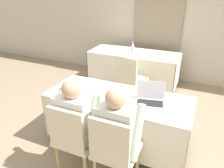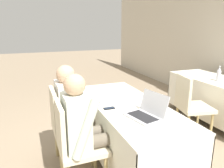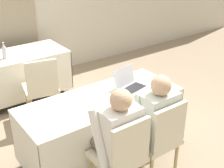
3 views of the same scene
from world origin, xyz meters
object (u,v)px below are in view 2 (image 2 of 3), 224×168
Objects in this scene: person_checkered_shirt at (74,108)px; person_white_shirt at (85,125)px; chair_far_spare at (190,103)px; water_bottle at (219,74)px; chair_near_left at (66,123)px; cell_phone at (109,108)px; chair_near_right at (74,142)px; laptop at (146,113)px.

person_white_shirt is at bearing -180.00° from person_checkered_shirt.
water_bottle is at bearing -61.19° from chair_far_spare.
chair_near_left is at bearing 90.00° from person_checkered_shirt.
chair_near_right is (0.17, -0.42, -0.23)m from cell_phone.
chair_near_left is (-0.30, -0.42, -0.23)m from cell_phone.
cell_phone is 0.13× the size of chair_near_left.
chair_far_spare is (0.21, -0.70, -0.33)m from water_bottle.
water_bottle is (-0.50, 2.05, 0.10)m from cell_phone.
chair_far_spare is at bearing 107.34° from laptop.
laptop is 0.86m from person_checkered_shirt.
laptop is 0.43× the size of chair_near_right.
person_checkered_shirt is 1.00× the size of person_white_shirt.
chair_near_left is at bearing -85.39° from water_bottle.
water_bottle reaches higher than chair_far_spare.
water_bottle is 0.80m from chair_far_spare.
person_white_shirt is at bearing 118.06° from chair_far_spare.
laptop is 0.74m from chair_near_right.
chair_far_spare is (-0.29, 1.35, -0.23)m from cell_phone.
cell_phone is 0.13× the size of chair_near_right.
person_checkered_shirt reaches higher than chair_far_spare.
person_white_shirt is (0.00, 0.10, 0.16)m from chair_near_right.
laptop reaches higher than chair_far_spare.
chair_near_right is (0.47, 0.00, 0.00)m from chair_near_left.
chair_near_left is 0.51m from person_white_shirt.
person_white_shirt is (-0.17, -0.56, -0.11)m from laptop.
chair_near_right is 0.51m from person_checkered_shirt.
laptop is at bearing -133.79° from chair_near_left.
chair_near_left is at bearing 12.44° from person_white_shirt.
person_checkered_shirt reaches higher than chair_near_left.
chair_near_left is 1.00× the size of chair_far_spare.
person_white_shirt is (0.47, 0.00, 0.00)m from person_checkered_shirt.
cell_phone is 0.13× the size of chair_far_spare.
person_white_shirt is at bearing -74.19° from water_bottle.
cell_phone is at bearing -156.12° from laptop.
person_checkered_shirt is (-0.30, -0.31, -0.07)m from cell_phone.
person_white_shirt is (0.17, -0.31, -0.07)m from cell_phone.
laptop is 0.42m from cell_phone.
laptop is 0.60m from person_white_shirt.
water_bottle is 0.26× the size of chair_near_right.
laptop is at bearing -65.01° from water_bottle.
water_bottle is 2.38m from person_checkered_shirt.
laptop is at bearing -138.62° from person_checkered_shirt.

